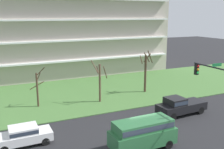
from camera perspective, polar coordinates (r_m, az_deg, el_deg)
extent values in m
plane|color=#232326|center=(23.13, 5.28, -13.37)|extent=(160.00, 160.00, 0.00)
cube|color=#477238|center=(35.09, -6.19, -4.00)|extent=(80.00, 16.00, 0.08)
cube|color=#B2A899|center=(46.98, -12.02, 11.76)|extent=(38.28, 11.80, 18.94)
cube|color=white|center=(41.42, -9.64, 2.95)|extent=(36.75, 0.90, 0.24)
cube|color=white|center=(41.00, -9.81, 7.29)|extent=(36.75, 0.90, 0.24)
cube|color=white|center=(40.82, -9.98, 11.71)|extent=(36.75, 0.90, 0.24)
cylinder|color=#4C3828|center=(30.39, -16.02, -3.34)|extent=(0.22, 0.22, 3.94)
cylinder|color=#4C3828|center=(30.26, -15.82, -0.60)|extent=(0.52, 0.59, 1.16)
cylinder|color=#4C3828|center=(30.35, -15.41, 0.60)|extent=(0.87, 1.14, 1.15)
cylinder|color=#4C3828|center=(31.08, -16.11, -2.32)|extent=(1.65, 0.31, 0.91)
cylinder|color=brown|center=(30.78, -2.68, -1.96)|extent=(0.25, 0.25, 4.63)
cylinder|color=brown|center=(30.32, -3.20, 1.13)|extent=(0.18, 0.63, 0.71)
cylinder|color=brown|center=(29.93, -3.79, 1.68)|extent=(0.44, 1.44, 1.38)
cylinder|color=brown|center=(30.26, -1.49, 0.46)|extent=(1.01, 1.17, 1.76)
cylinder|color=#4C3828|center=(34.95, 7.31, 0.08)|extent=(0.30, 0.30, 5.00)
cylinder|color=#4C3828|center=(34.43, 6.41, 3.28)|extent=(0.53, 1.27, 0.95)
cylinder|color=#4C3828|center=(34.17, 7.63, 3.79)|extent=(0.86, 0.31, 1.32)
cylinder|color=#4C3828|center=(34.20, 8.35, 3.85)|extent=(1.28, 0.78, 1.82)
cylinder|color=#4C3828|center=(34.96, 7.70, 3.63)|extent=(0.70, 0.92, 1.27)
cube|color=white|center=(22.58, -18.74, -12.85)|extent=(4.42, 1.84, 0.70)
cube|color=white|center=(22.32, -18.86, -11.40)|extent=(2.22, 1.68, 0.55)
cube|color=#2D3847|center=(22.32, -18.86, -11.40)|extent=(2.17, 1.71, 0.30)
cylinder|color=black|center=(23.38, -22.76, -13.23)|extent=(0.64, 0.23, 0.64)
cylinder|color=black|center=(22.21, -14.36, -14.01)|extent=(0.64, 0.23, 0.64)
cylinder|color=black|center=(23.61, -15.12, -12.36)|extent=(0.64, 0.23, 0.64)
cube|color=black|center=(28.40, 14.96, -6.86)|extent=(5.50, 2.27, 0.85)
cube|color=black|center=(27.57, 13.66, -5.68)|extent=(1.89, 1.93, 0.70)
cube|color=#2D3847|center=(27.57, 13.66, -5.68)|extent=(1.86, 1.97, 0.38)
cylinder|color=black|center=(26.73, 13.16, -8.99)|extent=(0.81, 0.26, 0.80)
cylinder|color=black|center=(28.00, 10.78, -7.85)|extent=(0.81, 0.26, 0.80)
cylinder|color=black|center=(29.22, 18.86, -7.44)|extent=(0.81, 0.26, 0.80)
cylinder|color=black|center=(30.38, 16.43, -6.48)|extent=(0.81, 0.26, 0.80)
cube|color=#2D6B3D|center=(20.90, 6.73, -13.43)|extent=(5.22, 2.06, 1.25)
cube|color=#2D6B3D|center=(20.47, 6.80, -10.92)|extent=(4.62, 1.89, 0.75)
cube|color=#2D3847|center=(20.47, 6.80, -10.92)|extent=(4.53, 1.93, 0.41)
cylinder|color=black|center=(22.75, 9.47, -12.97)|extent=(0.72, 0.23, 0.72)
cylinder|color=black|center=(21.48, 12.25, -14.74)|extent=(0.72, 0.23, 0.72)
cylinder|color=black|center=(21.07, 1.00, -15.00)|extent=(0.72, 0.23, 0.72)
cylinder|color=black|center=(21.08, 22.46, 1.17)|extent=(0.12, 5.37, 0.12)
cube|color=black|center=(22.82, 18.02, 1.08)|extent=(0.28, 0.28, 0.90)
sphere|color=red|center=(22.66, 18.33, 1.75)|extent=(0.20, 0.20, 0.20)
sphere|color=#F2A519|center=(22.71, 18.28, 1.05)|extent=(0.20, 0.20, 0.20)
sphere|color=green|center=(22.77, 18.23, 0.36)|extent=(0.20, 0.20, 0.20)
cube|color=#197238|center=(21.21, 22.00, 1.97)|extent=(0.90, 0.04, 0.24)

